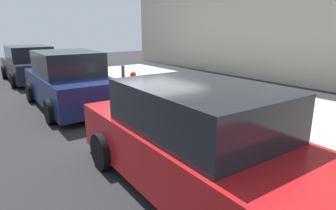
# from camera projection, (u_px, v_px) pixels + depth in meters

# --- Properties ---
(ground_plane) EXTENTS (40.00, 40.00, 0.00)m
(ground_plane) POSITION_uv_depth(u_px,v_px,m) (151.00, 111.00, 8.41)
(ground_plane) COLOR black
(sidewalk_curb) EXTENTS (18.00, 5.00, 0.14)m
(sidewalk_curb) POSITION_uv_depth(u_px,v_px,m) (212.00, 97.00, 9.82)
(sidewalk_curb) COLOR #ADA89E
(sidewalk_curb) RESTS_ON ground_plane
(suitcase_red_0) EXTENTS (0.40, 0.26, 1.02)m
(suitcase_red_0) POSITION_uv_depth(u_px,v_px,m) (290.00, 130.00, 5.42)
(suitcase_red_0) COLOR red
(suitcase_red_0) RESTS_ON sidewalk_curb
(suitcase_maroon_1) EXTENTS (0.39, 0.27, 0.70)m
(suitcase_maroon_1) POSITION_uv_depth(u_px,v_px,m) (270.00, 124.00, 5.87)
(suitcase_maroon_1) COLOR maroon
(suitcase_maroon_1) RESTS_ON sidewalk_curb
(suitcase_navy_2) EXTENTS (0.48, 0.22, 0.65)m
(suitcase_navy_2) POSITION_uv_depth(u_px,v_px,m) (249.00, 119.00, 6.29)
(suitcase_navy_2) COLOR navy
(suitcase_navy_2) RESTS_ON sidewalk_curb
(suitcase_black_3) EXTENTS (0.43, 0.26, 0.89)m
(suitcase_black_3) POSITION_uv_depth(u_px,v_px,m) (229.00, 112.00, 6.69)
(suitcase_black_3) COLOR black
(suitcase_black_3) RESTS_ON sidewalk_curb
(suitcase_teal_4) EXTENTS (0.43, 0.21, 0.94)m
(suitcase_teal_4) POSITION_uv_depth(u_px,v_px,m) (215.00, 107.00, 7.15)
(suitcase_teal_4) COLOR #0F606B
(suitcase_teal_4) RESTS_ON sidewalk_curb
(suitcase_silver_5) EXTENTS (0.41, 0.26, 0.76)m
(suitcase_silver_5) POSITION_uv_depth(u_px,v_px,m) (197.00, 102.00, 7.48)
(suitcase_silver_5) COLOR #9EA0A8
(suitcase_silver_5) RESTS_ON sidewalk_curb
(suitcase_olive_6) EXTENTS (0.43, 0.26, 0.79)m
(suitcase_olive_6) POSITION_uv_depth(u_px,v_px,m) (188.00, 101.00, 7.98)
(suitcase_olive_6) COLOR #59601E
(suitcase_olive_6) RESTS_ON sidewalk_curb
(suitcase_red_7) EXTENTS (0.40, 0.26, 0.81)m
(suitcase_red_7) POSITION_uv_depth(u_px,v_px,m) (174.00, 94.00, 8.31)
(suitcase_red_7) COLOR red
(suitcase_red_7) RESTS_ON sidewalk_curb
(suitcase_maroon_8) EXTENTS (0.43, 0.24, 0.86)m
(suitcase_maroon_8) POSITION_uv_depth(u_px,v_px,m) (163.00, 94.00, 8.73)
(suitcase_maroon_8) COLOR maroon
(suitcase_maroon_8) RESTS_ON sidewalk_curb
(suitcase_navy_9) EXTENTS (0.46, 0.24, 0.76)m
(suitcase_navy_9) POSITION_uv_depth(u_px,v_px,m) (155.00, 88.00, 9.16)
(suitcase_navy_9) COLOR navy
(suitcase_navy_9) RESTS_ON sidewalk_curb
(suitcase_black_10) EXTENTS (0.48, 0.22, 0.60)m
(suitcase_black_10) POSITION_uv_depth(u_px,v_px,m) (145.00, 88.00, 9.64)
(suitcase_black_10) COLOR black
(suitcase_black_10) RESTS_ON sidewalk_curb
(fire_hydrant) EXTENTS (0.39, 0.21, 0.72)m
(fire_hydrant) POSITION_uv_depth(u_px,v_px,m) (133.00, 81.00, 10.26)
(fire_hydrant) COLOR red
(fire_hydrant) RESTS_ON sidewalk_curb
(bollard_post) EXTENTS (0.12, 0.12, 0.90)m
(bollard_post) POSITION_uv_depth(u_px,v_px,m) (123.00, 78.00, 10.52)
(bollard_post) COLOR #333338
(bollard_post) RESTS_ON sidewalk_curb
(parked_car_red_0) EXTENTS (4.69, 2.12, 1.61)m
(parked_car_red_0) POSITION_uv_depth(u_px,v_px,m) (197.00, 143.00, 4.15)
(parked_car_red_0) COLOR #AD1619
(parked_car_red_0) RESTS_ON ground_plane
(parked_car_navy_1) EXTENTS (4.43, 2.10, 1.71)m
(parked_car_navy_1) POSITION_uv_depth(u_px,v_px,m) (69.00, 82.00, 8.69)
(parked_car_navy_1) COLOR #141E4C
(parked_car_navy_1) RESTS_ON ground_plane
(parked_car_charcoal_2) EXTENTS (4.41, 2.08, 1.59)m
(parked_car_charcoal_2) POSITION_uv_depth(u_px,v_px,m) (30.00, 65.00, 13.05)
(parked_car_charcoal_2) COLOR black
(parked_car_charcoal_2) RESTS_ON ground_plane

